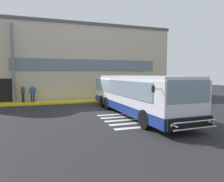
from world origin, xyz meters
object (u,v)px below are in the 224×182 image
Objects in this scene: bus_main_foreground at (134,95)px; passenger_by_doorway at (32,92)px; passenger_near_column at (23,93)px; entry_support_column at (13,63)px.

bus_main_foreground reaches higher than passenger_by_doorway.
passenger_near_column is (-7.97, 7.79, -0.25)m from bus_main_foreground.
entry_support_column is at bearing 165.29° from passenger_by_doorway.
passenger_by_doorway is at bearing -11.24° from passenger_near_column.
bus_main_foreground is (8.77, -8.06, -2.51)m from entry_support_column.
passenger_near_column is 0.88m from passenger_by_doorway.
entry_support_column is 12.17m from bus_main_foreground.
entry_support_column reaches higher than passenger_by_doorway.
entry_support_column is at bearing 161.67° from passenger_near_column.
passenger_near_column is (0.80, -0.27, -2.76)m from entry_support_column.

